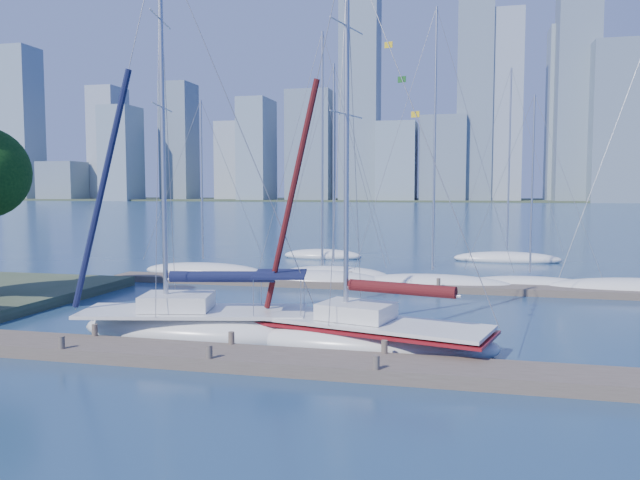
# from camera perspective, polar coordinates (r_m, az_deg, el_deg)

# --- Properties ---
(ground) EXTENTS (700.00, 700.00, 0.00)m
(ground) POSITION_cam_1_polar(r_m,az_deg,el_deg) (20.06, -9.04, -11.09)
(ground) COLOR navy
(ground) RESTS_ON ground
(near_dock) EXTENTS (26.00, 2.00, 0.40)m
(near_dock) POSITION_cam_1_polar(r_m,az_deg,el_deg) (20.01, -9.05, -10.54)
(near_dock) COLOR brown
(near_dock) RESTS_ON ground
(far_dock) EXTENTS (30.00, 1.80, 0.36)m
(far_dock) POSITION_cam_1_polar(r_m,az_deg,el_deg) (34.68, 4.20, -4.10)
(far_dock) COLOR brown
(far_dock) RESTS_ON ground
(far_shore) EXTENTS (800.00, 100.00, 1.50)m
(far_shore) POSITION_cam_1_polar(r_m,az_deg,el_deg) (337.98, 12.05, 3.54)
(far_shore) COLOR #38472D
(far_shore) RESTS_ON ground
(sailboat_navy) EXTENTS (9.18, 4.62, 14.96)m
(sailboat_navy) POSITION_cam_1_polar(r_m,az_deg,el_deg) (23.37, -11.45, -5.96)
(sailboat_navy) COLOR silver
(sailboat_navy) RESTS_ON ground
(sailboat_maroon) EXTENTS (8.86, 4.79, 14.23)m
(sailboat_maroon) POSITION_cam_1_polar(r_m,az_deg,el_deg) (21.27, 4.76, -7.04)
(sailboat_maroon) COLOR silver
(sailboat_maroon) RESTS_ON ground
(bg_boat_0) EXTENTS (8.21, 3.19, 11.44)m
(bg_boat_0) POSITION_cam_1_polar(r_m,az_deg,el_deg) (40.91, -10.63, -2.75)
(bg_boat_0) COLOR silver
(bg_boat_0) RESTS_ON ground
(bg_boat_1) EXTENTS (7.58, 3.71, 14.58)m
(bg_boat_1) POSITION_cam_1_polar(r_m,az_deg,el_deg) (35.66, 0.21, -3.65)
(bg_boat_1) COLOR silver
(bg_boat_1) RESTS_ON ground
(bg_boat_2) EXTENTS (7.15, 3.67, 13.28)m
(bg_boat_2) POSITION_cam_1_polar(r_m,az_deg,el_deg) (38.06, 1.24, -3.16)
(bg_boat_2) COLOR silver
(bg_boat_2) RESTS_ON ground
(bg_boat_3) EXTENTS (8.89, 3.28, 15.54)m
(bg_boat_3) POSITION_cam_1_polar(r_m,az_deg,el_deg) (35.03, 10.26, -3.90)
(bg_boat_3) COLOR silver
(bg_boat_3) RESTS_ON ground
(bg_boat_4) EXTENTS (7.55, 3.80, 10.83)m
(bg_boat_4) POSITION_cam_1_polar(r_m,az_deg,el_deg) (36.23, 18.62, -3.88)
(bg_boat_4) COLOR silver
(bg_boat_4) RESTS_ON ground
(bg_boat_6) EXTENTS (6.59, 3.27, 14.61)m
(bg_boat_6) POSITION_cam_1_polar(r_m,az_deg,el_deg) (49.65, 0.24, -1.34)
(bg_boat_6) COLOR silver
(bg_boat_6) RESTS_ON ground
(bg_boat_7) EXTENTS (8.27, 4.22, 14.80)m
(bg_boat_7) POSITION_cam_1_polar(r_m,az_deg,el_deg) (49.32, 16.72, -1.59)
(bg_boat_7) COLOR silver
(bg_boat_7) RESTS_ON ground
(skyline) EXTENTS (501.84, 51.31, 108.34)m
(skyline) POSITION_cam_1_polar(r_m,az_deg,el_deg) (310.17, 15.90, 10.08)
(skyline) COLOR gray
(skyline) RESTS_ON ground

